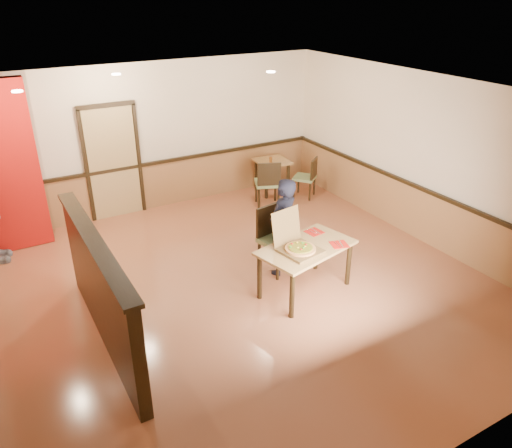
{
  "coord_description": "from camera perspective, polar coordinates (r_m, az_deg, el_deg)",
  "views": [
    {
      "loc": [
        -2.89,
        -5.48,
        4.05
      ],
      "look_at": [
        0.26,
        0.0,
        0.99
      ],
      "focal_mm": 35.0,
      "sensor_mm": 36.0,
      "label": 1
    }
  ],
  "objects": [
    {
      "name": "condiment",
      "position": [
        10.31,
        1.69,
        7.31
      ],
      "size": [
        0.06,
        0.06,
        0.14
      ],
      "primitive_type": "cylinder",
      "color": "brown",
      "rests_on": "side_table"
    },
    {
      "name": "side_chair_left",
      "position": [
        9.85,
        1.37,
        4.85
      ],
      "size": [
        0.62,
        0.62,
        0.96
      ],
      "rotation": [
        0.0,
        0.0,
        2.75
      ],
      "color": "olive",
      "rests_on": "floor"
    },
    {
      "name": "diner_chair",
      "position": [
        7.65,
        2.22,
        -1.38
      ],
      "size": [
        0.59,
        0.59,
        1.02
      ],
      "rotation": [
        0.0,
        0.0,
        0.19
      ],
      "color": "olive",
      "rests_on": "floor"
    },
    {
      "name": "chair_rail_back",
      "position": [
        9.9,
        -11.45,
        6.87
      ],
      "size": [
        7.0,
        0.06,
        0.06
      ],
      "primitive_type": "cube",
      "color": "black",
      "rests_on": "wall_back"
    },
    {
      "name": "chair_rail_right",
      "position": [
        8.95,
        18.01,
        4.04
      ],
      "size": [
        0.06,
        7.0,
        0.06
      ],
      "primitive_type": "cube",
      "color": "black",
      "rests_on": "wall_right"
    },
    {
      "name": "wainscot_right",
      "position": [
        9.14,
        17.7,
        1.33
      ],
      "size": [
        0.04,
        7.0,
        0.9
      ],
      "primitive_type": "cube",
      "color": "#996A3D",
      "rests_on": "floor"
    },
    {
      "name": "diner",
      "position": [
        7.46,
        3.08,
        -0.36
      ],
      "size": [
        0.66,
        0.56,
        1.53
      ],
      "primitive_type": "imported",
      "rotation": [
        0.0,
        0.0,
        3.54
      ],
      "color": "black",
      "rests_on": "floor"
    },
    {
      "name": "spot_b",
      "position": [
        8.35,
        -15.69,
        16.17
      ],
      "size": [
        0.14,
        0.14,
        0.02
      ],
      "primitive_type": "cylinder",
      "color": "beige",
      "rests_on": "ceiling"
    },
    {
      "name": "napkin_near",
      "position": [
        7.12,
        9.49,
        -2.32
      ],
      "size": [
        0.29,
        0.29,
        0.01
      ],
      "rotation": [
        0.0,
        0.0,
        -0.27
      ],
      "color": "red",
      "rests_on": "main_table"
    },
    {
      "name": "pizza_box",
      "position": [
        6.86,
        4.78,
        -2.54
      ],
      "size": [
        0.59,
        0.67,
        0.53
      ],
      "rotation": [
        0.0,
        0.0,
        0.17
      ],
      "color": "brown",
      "rests_on": "main_table"
    },
    {
      "name": "main_table",
      "position": [
        7.06,
        5.73,
        -3.34
      ],
      "size": [
        1.51,
        1.07,
        0.73
      ],
      "rotation": [
        0.0,
        0.0,
        0.23
      ],
      "color": "#B0844A",
      "rests_on": "floor"
    },
    {
      "name": "spot_c",
      "position": [
        8.3,
        1.71,
        17.0
      ],
      "size": [
        0.14,
        0.14,
        0.02
      ],
      "primitive_type": "cylinder",
      "color": "beige",
      "rests_on": "ceiling"
    },
    {
      "name": "wall_back",
      "position": [
        9.8,
        -11.79,
        9.6
      ],
      "size": [
        7.0,
        0.0,
        7.0
      ],
      "primitive_type": "plane",
      "rotation": [
        1.57,
        0.0,
        0.0
      ],
      "color": "#F6E3C1",
      "rests_on": "floor"
    },
    {
      "name": "napkin_far",
      "position": [
        7.42,
        6.67,
        -0.9
      ],
      "size": [
        0.26,
        0.26,
        0.01
      ],
      "rotation": [
        0.0,
        0.0,
        0.13
      ],
      "color": "red",
      "rests_on": "main_table"
    },
    {
      "name": "back_door",
      "position": [
        9.66,
        -16.02,
        6.72
      ],
      "size": [
        0.9,
        0.06,
        2.1
      ],
      "primitive_type": "cube",
      "color": "tan",
      "rests_on": "wall_back"
    },
    {
      "name": "side_table",
      "position": [
        10.57,
        1.86,
        6.4
      ],
      "size": [
        0.72,
        0.72,
        0.71
      ],
      "rotation": [
        0.0,
        0.0,
        -0.09
      ],
      "color": "#B0844A",
      "rests_on": "floor"
    },
    {
      "name": "wainscot_back",
      "position": [
        10.08,
        -11.25,
        4.37
      ],
      "size": [
        7.0,
        0.04,
        0.9
      ],
      "primitive_type": "cube",
      "color": "#996A3D",
      "rests_on": "floor"
    },
    {
      "name": "wall_right",
      "position": [
        8.83,
        18.66,
        6.98
      ],
      "size": [
        0.0,
        7.0,
        7.0
      ],
      "primitive_type": "plane",
      "rotation": [
        1.57,
        0.0,
        -1.57
      ],
      "color": "#F6E3C1",
      "rests_on": "floor"
    },
    {
      "name": "spot_a",
      "position": [
        7.42,
        -25.63,
        13.53
      ],
      "size": [
        0.14,
        0.14,
        0.02
      ],
      "primitive_type": "cylinder",
      "color": "beige",
      "rests_on": "ceiling"
    },
    {
      "name": "floor",
      "position": [
        7.41,
        -1.78,
        -7.35
      ],
      "size": [
        7.0,
        7.0,
        0.0
      ],
      "primitive_type": "plane",
      "color": "#A66140",
      "rests_on": "ground"
    },
    {
      "name": "side_chair_right",
      "position": [
        10.39,
        5.91,
        5.47
      ],
      "size": [
        0.59,
        0.59,
        0.85
      ],
      "rotation": [
        0.0,
        0.0,
        3.82
      ],
      "color": "olive",
      "rests_on": "floor"
    },
    {
      "name": "pizza",
      "position": [
        6.84,
        5.1,
        -2.83
      ],
      "size": [
        0.55,
        0.55,
        0.03
      ],
      "primitive_type": "cylinder",
      "rotation": [
        0.0,
        0.0,
        0.4
      ],
      "color": "#F2A758",
      "rests_on": "pizza_box"
    },
    {
      "name": "booth_partition",
      "position": [
        6.3,
        -17.33,
        -7.25
      ],
      "size": [
        0.2,
        3.1,
        1.44
      ],
      "color": "black",
      "rests_on": "floor"
    },
    {
      "name": "ceiling",
      "position": [
        6.33,
        -2.14,
        14.4
      ],
      "size": [
        7.0,
        7.0,
        0.0
      ],
      "primitive_type": "plane",
      "rotation": [
        3.14,
        0.0,
        0.0
      ],
      "color": "black",
      "rests_on": "wall_back"
    }
  ]
}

